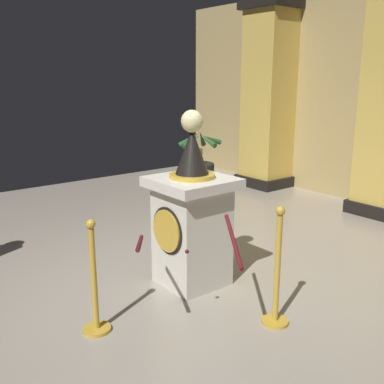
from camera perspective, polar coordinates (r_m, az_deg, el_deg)
ground_plane at (r=4.86m, az=-1.04°, el=-11.24°), size 10.26×10.26×0.00m
pedestal_clock at (r=4.56m, az=-0.05°, el=-3.46°), size 0.76×0.76×1.80m
stanchion_near at (r=3.92m, az=-12.31°, el=-12.58°), size 0.24×0.24×1.00m
stanchion_far at (r=3.99m, az=10.77°, el=-11.43°), size 0.24×0.24×1.07m
velvet_rope at (r=3.71m, az=-0.65°, el=-6.36°), size 1.10×1.11×0.22m
column_left at (r=8.89m, az=9.87°, el=11.78°), size 0.95×0.95×3.47m
potted_palm_left at (r=8.65m, az=1.06°, el=2.71°), size 0.86×0.89×1.15m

